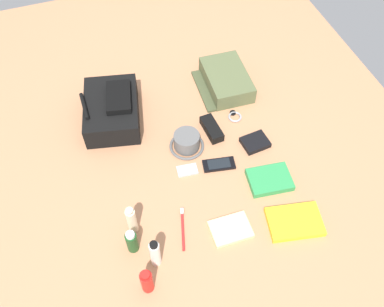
% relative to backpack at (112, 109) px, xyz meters
% --- Properties ---
extents(ground_plane, '(2.64, 2.02, 0.02)m').
position_rel_backpack_xyz_m(ground_plane, '(-0.33, -0.26, -0.07)').
color(ground_plane, tan).
rests_on(ground_plane, ground).
extents(backpack, '(0.37, 0.30, 0.14)m').
position_rel_backpack_xyz_m(backpack, '(0.00, 0.00, 0.00)').
color(backpack, black).
rests_on(backpack, ground_plane).
extents(toiletry_pouch, '(0.30, 0.24, 0.08)m').
position_rel_backpack_xyz_m(toiletry_pouch, '(0.02, -0.55, -0.02)').
color(toiletry_pouch, '#56603D').
rests_on(toiletry_pouch, ground_plane).
extents(bucket_hat, '(0.15, 0.15, 0.08)m').
position_rel_backpack_xyz_m(bucket_hat, '(-0.26, -0.26, -0.03)').
color(bucket_hat, '#5B5B5B').
rests_on(bucket_hat, ground_plane).
extents(sunscreen_spray, '(0.04, 0.04, 0.13)m').
position_rel_backpack_xyz_m(sunscreen_spray, '(-0.79, 0.06, 0.00)').
color(sunscreen_spray, red).
rests_on(sunscreen_spray, ground_plane).
extents(toothpaste_tube, '(0.04, 0.04, 0.15)m').
position_rel_backpack_xyz_m(toothpaste_tube, '(-0.71, 0.01, 0.01)').
color(toothpaste_tube, white).
rests_on(toothpaste_tube, ground_plane).
extents(shampoo_bottle, '(0.04, 0.04, 0.12)m').
position_rel_backpack_xyz_m(shampoo_bottle, '(-0.64, 0.07, -0.00)').
color(shampoo_bottle, '#19471E').
rests_on(shampoo_bottle, ground_plane).
extents(lotion_bottle, '(0.04, 0.04, 0.15)m').
position_rel_backpack_xyz_m(lotion_bottle, '(-0.56, 0.05, 0.01)').
color(lotion_bottle, beige).
rests_on(lotion_bottle, ground_plane).
extents(paperback_novel, '(0.18, 0.23, 0.02)m').
position_rel_backpack_xyz_m(paperback_novel, '(-0.74, -0.53, -0.05)').
color(paperback_novel, yellow).
rests_on(paperback_novel, ground_plane).
extents(travel_guidebook, '(0.15, 0.18, 0.03)m').
position_rel_backpack_xyz_m(travel_guidebook, '(-0.54, -0.52, -0.05)').
color(travel_guidebook, '#2D934C').
rests_on(travel_guidebook, ground_plane).
extents(cell_phone, '(0.08, 0.14, 0.01)m').
position_rel_backpack_xyz_m(cell_phone, '(-0.40, -0.36, -0.05)').
color(cell_phone, black).
rests_on(cell_phone, ground_plane).
extents(media_player, '(0.06, 0.09, 0.01)m').
position_rel_backpack_xyz_m(media_player, '(-0.38, -0.22, -0.05)').
color(media_player, '#B7B7BC').
rests_on(media_player, ground_plane).
extents(wristwatch, '(0.07, 0.06, 0.01)m').
position_rel_backpack_xyz_m(wristwatch, '(-0.17, -0.52, -0.05)').
color(wristwatch, '#99999E').
rests_on(wristwatch, ground_plane).
extents(toothbrush, '(0.17, 0.06, 0.02)m').
position_rel_backpack_xyz_m(toothbrush, '(-0.62, -0.12, -0.05)').
color(toothbrush, red).
rests_on(toothbrush, ground_plane).
extents(wallet, '(0.10, 0.12, 0.02)m').
position_rel_backpack_xyz_m(wallet, '(-0.34, -0.54, -0.05)').
color(wallet, black).
rests_on(wallet, ground_plane).
extents(notepad, '(0.11, 0.15, 0.02)m').
position_rel_backpack_xyz_m(notepad, '(-0.69, -0.29, -0.05)').
color(notepad, beige).
rests_on(notepad, ground_plane).
extents(sunglasses_case, '(0.14, 0.07, 0.04)m').
position_rel_backpack_xyz_m(sunglasses_case, '(-0.22, -0.39, -0.04)').
color(sunglasses_case, black).
rests_on(sunglasses_case, ground_plane).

